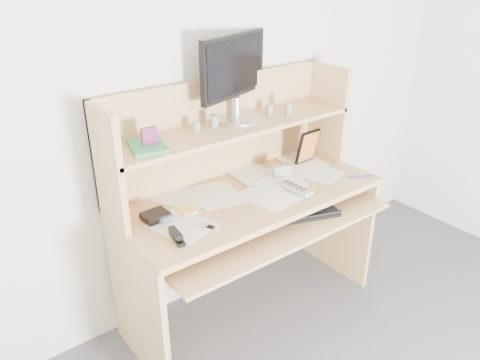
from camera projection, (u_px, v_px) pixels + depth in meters
back_wall at (214, 86)px, 2.43m from camera, size 3.60×0.04×2.50m
desk at (242, 197)px, 2.50m from camera, size 1.40×0.70×1.30m
paper_clutter at (252, 193)px, 2.41m from camera, size 1.32×0.54×0.01m
keyboard at (300, 214)px, 2.40m from camera, size 0.42×0.27×0.03m
tv_remote at (295, 188)px, 2.44m from camera, size 0.07×0.21×0.02m
flip_phone at (209, 227)px, 2.09m from camera, size 0.07×0.09×0.02m
stapler at (177, 235)px, 2.01m from camera, size 0.06×0.13×0.04m
wallet at (155, 216)px, 2.17m from camera, size 0.12×0.10×0.03m
sticky_note_pad at (188, 210)px, 2.25m from camera, size 0.09×0.09×0.01m
digital_camera at (282, 170)px, 2.59m from camera, size 0.11×0.07×0.06m
game_case at (308, 146)px, 2.72m from camera, size 0.14×0.02×0.20m
blue_pen at (361, 176)px, 2.58m from camera, size 0.13×0.08×0.01m
card_box at (149, 138)px, 2.08m from camera, size 0.07×0.03×0.10m
shelf_book at (147, 146)px, 2.09m from camera, size 0.19×0.24×0.02m
chip_stack_a at (197, 127)px, 2.28m from camera, size 0.05×0.05×0.05m
chip_stack_b at (214, 121)px, 2.33m from camera, size 0.05×0.05×0.07m
chip_stack_c at (269, 110)px, 2.53m from camera, size 0.04×0.04×0.05m
chip_stack_d at (289, 108)px, 2.53m from camera, size 0.05×0.05×0.07m
monitor at (234, 75)px, 2.37m from camera, size 0.49×0.25×0.43m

